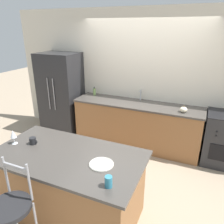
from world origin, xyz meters
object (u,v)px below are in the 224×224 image
Objects in this scene: coffee_mug at (33,141)px; tumbler_cup at (109,182)px; refrigerator at (61,94)px; pumpkin_decoration at (184,110)px; dinner_plate at (101,164)px; wine_glass at (13,134)px; soap_bottle at (94,92)px; bar_stool_near at (12,216)px.

coffee_mug is 1.02× the size of tumbler_cup.
tumbler_cup is (1.25, -0.35, 0.01)m from coffee_mug.
refrigerator is 14.07× the size of pumpkin_decoration.
wine_glass is (-1.26, -0.03, 0.13)m from dinner_plate.
soap_bottle is (-1.49, 2.55, 0.05)m from tumbler_cup.
bar_stool_near is 9.78× the size of coffee_mug.
wine_glass is at bearing -70.03° from refrigerator.
bar_stool_near is 9.94× the size of tumbler_cup.
dinner_plate is at bearing 50.91° from bar_stool_near.
wine_glass is 1.65× the size of tumbler_cup.
soap_bottle is at bearing 90.27° from wine_glass.
refrigerator is 9.38× the size of wine_glass.
wine_glass reaches higher than tumbler_cup.
dinner_plate is 2.37× the size of tumbler_cup.
bar_stool_near reaches higher than tumbler_cup.
coffee_mug is (1.00, -2.01, 0.04)m from refrigerator.
pumpkin_decoration is at bearing 48.37° from coffee_mug.
bar_stool_near is 9.03× the size of pumpkin_decoration.
tumbler_cup reaches higher than dinner_plate.
coffee_mug is 0.92× the size of pumpkin_decoration.
refrigerator is 9.89× the size of soap_bottle.
pumpkin_decoration is at bearing -2.48° from refrigerator.
refrigerator reaches higher than soap_bottle.
coffee_mug is at bearing -131.63° from pumpkin_decoration.
bar_stool_near is 0.97m from coffee_mug.
wine_glass is at bearing 131.97° from bar_stool_near.
coffee_mug is 2.21m from soap_bottle.
tumbler_cup is 0.64× the size of soap_bottle.
bar_stool_near is 3.01m from pumpkin_decoration.
soap_bottle is at bearing 13.58° from refrigerator.
tumbler_cup is at bearing 28.78° from bar_stool_near.
bar_stool_near is 3.10m from soap_bottle.
refrigerator reaches higher than wine_glass.
refrigerator is at bearing 116.59° from bar_stool_near.
coffee_mug is 2.54m from pumpkin_decoration.
tumbler_cup is at bearing -15.83° from coffee_mug.
pumpkin_decoration is (2.68, -0.12, 0.07)m from refrigerator.
soap_bottle reaches higher than wine_glass.
refrigerator is 2.90m from dinner_plate.
wine_glass is 2.76m from pumpkin_decoration.
refrigerator reaches higher than coffee_mug.
bar_stool_near is 6.35× the size of soap_bottle.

